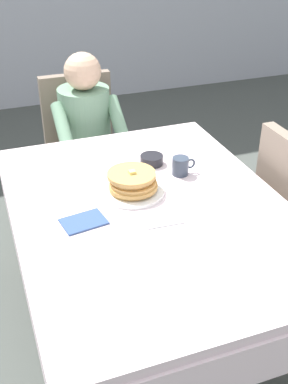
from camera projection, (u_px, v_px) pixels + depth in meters
The scene contains 12 objects.
ground_plane at pixel (151, 331), 2.37m from camera, with size 14.00×14.00×0.00m, color #474C47.
dining_table_main at pixel (152, 224), 2.03m from camera, with size 1.12×1.52×0.74m.
chair_diner at pixel (82, 141), 3.03m from camera, with size 0.44×0.45×0.93m.
diner_person at pixel (87, 130), 2.83m from camera, with size 0.40×0.43×1.12m.
plate_breakfast at pixel (132, 191), 2.07m from camera, with size 0.28×0.28×0.02m, color white.
breakfast_stack at pixel (132, 181), 2.05m from camera, with size 0.21×0.22×0.09m.
cup_coffee at pixel (181, 166), 2.20m from camera, with size 0.11×0.08×0.08m.
bowl_butter at pixel (152, 160), 2.29m from camera, with size 0.11×0.11×0.04m, color black.
fork_left_of_plate at pixel (91, 202), 2.00m from camera, with size 0.18×0.01×0.01m, color silver.
knife_right_of_plate at pixel (174, 187), 2.11m from camera, with size 0.20×0.01×0.01m, color silver.
spoon_near_edge at pixel (166, 225), 1.86m from camera, with size 0.15×0.01×0.01m, color silver.
napkin_folded at pixel (84, 222), 1.88m from camera, with size 0.17×0.12×0.01m, color #334C7F.
Camera 1 is at (-0.60, -1.56, 1.82)m, focal length 44.75 mm.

